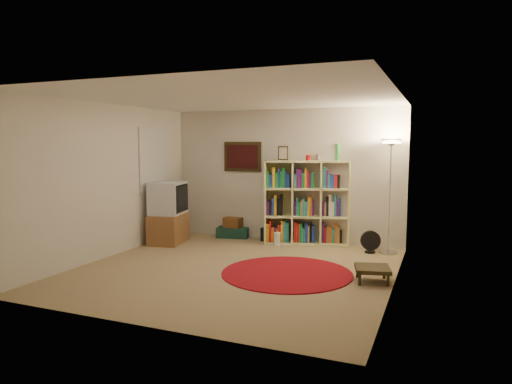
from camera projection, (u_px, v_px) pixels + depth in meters
room at (232, 184)px, 6.66m from camera, size 4.54×4.54×2.54m
bookshelf at (305, 203)px, 8.45m from camera, size 1.61×0.86×1.86m
floor_lamp at (391, 159)px, 7.57m from camera, size 0.46×0.46×1.93m
floor_fan at (370, 242)px, 7.73m from camera, size 0.34×0.23×0.39m
tv_stand at (168, 214)px, 8.51m from camera, size 0.69×0.88×1.15m
dvd_box at (172, 240)px, 8.56m from camera, size 0.39×0.35×0.11m
suitcase at (234, 232)px, 9.09m from camera, size 0.69×0.52×0.20m
wicker_basket at (233, 222)px, 9.05m from camera, size 0.36×0.27×0.20m
duffel_bag at (272, 234)px, 8.74m from camera, size 0.38×0.32×0.25m
paper_towel at (277, 239)px, 8.32m from camera, size 0.14×0.14×0.24m
red_rug at (287, 273)px, 6.52m from camera, size 1.88×1.88×0.02m
side_table at (372, 269)px, 6.12m from camera, size 0.55×0.55×0.21m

